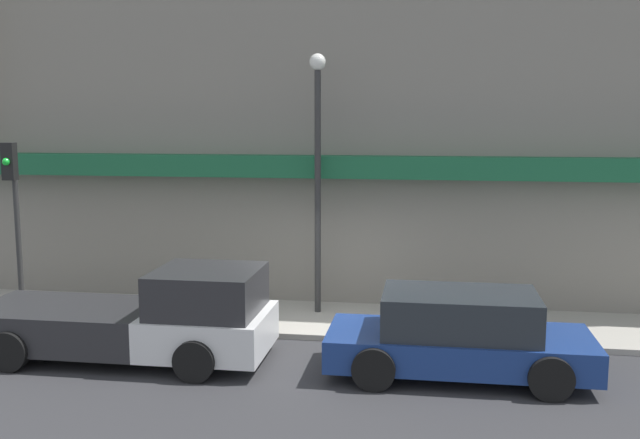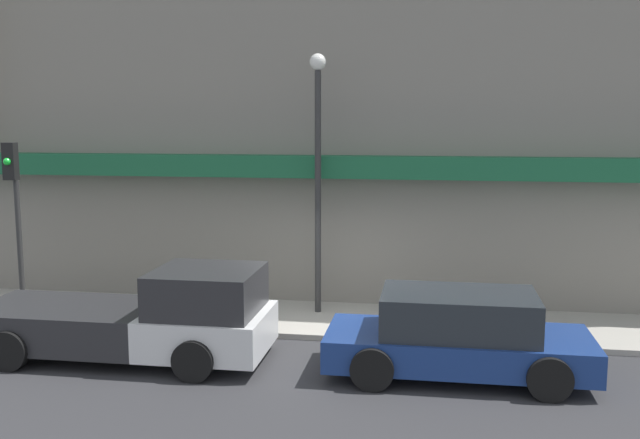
# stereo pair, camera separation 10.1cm
# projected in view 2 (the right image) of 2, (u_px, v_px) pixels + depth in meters

# --- Properties ---
(ground_plane) EXTENTS (80.00, 80.00, 0.00)m
(ground_plane) POSITION_uv_depth(u_px,v_px,m) (317.00, 341.00, 14.32)
(ground_plane) COLOR #2D2D30
(sidewalk) EXTENTS (36.00, 2.65, 0.12)m
(sidewalk) POSITION_uv_depth(u_px,v_px,m) (327.00, 320.00, 15.60)
(sidewalk) COLOR #9E998E
(sidewalk) RESTS_ON ground
(building) EXTENTS (19.80, 3.80, 11.97)m
(building) POSITION_uv_depth(u_px,v_px,m) (344.00, 56.00, 17.52)
(building) COLOR gray
(building) RESTS_ON ground
(pickup_truck) EXTENTS (5.49, 2.20, 1.74)m
(pickup_truck) POSITION_uv_depth(u_px,v_px,m) (143.00, 318.00, 13.19)
(pickup_truck) COLOR silver
(pickup_truck) RESTS_ON ground
(parked_car) EXTENTS (4.53, 2.04, 1.48)m
(parked_car) POSITION_uv_depth(u_px,v_px,m) (458.00, 335.00, 12.29)
(parked_car) COLOR navy
(parked_car) RESTS_ON ground
(fire_hydrant) EXTENTS (0.22, 0.22, 0.63)m
(fire_hydrant) POSITION_uv_depth(u_px,v_px,m) (188.00, 308.00, 15.20)
(fire_hydrant) COLOR #196633
(fire_hydrant) RESTS_ON sidewalk
(street_lamp) EXTENTS (0.36, 0.36, 5.70)m
(street_lamp) POSITION_uv_depth(u_px,v_px,m) (318.00, 154.00, 15.55)
(street_lamp) COLOR #2D2D2D
(street_lamp) RESTS_ON sidewalk
(traffic_light) EXTENTS (0.28, 0.42, 3.81)m
(traffic_light) POSITION_uv_depth(u_px,v_px,m) (15.00, 198.00, 15.42)
(traffic_light) COLOR #2D2D2D
(traffic_light) RESTS_ON sidewalk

